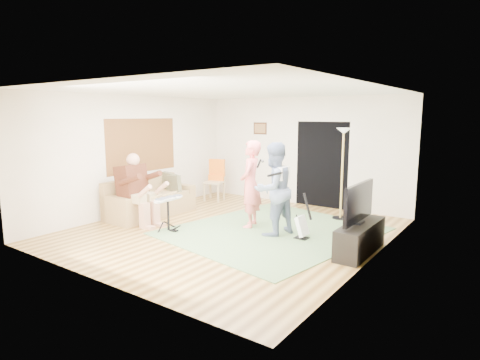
% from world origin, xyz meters
% --- Properties ---
extents(floor, '(6.00, 6.00, 0.00)m').
position_xyz_m(floor, '(0.00, 0.00, 0.00)').
color(floor, brown).
rests_on(floor, ground).
extents(walls, '(5.50, 6.00, 2.70)m').
position_xyz_m(walls, '(0.00, 0.00, 1.35)').
color(walls, '#F0E3D0').
rests_on(walls, floor).
extents(ceiling, '(6.00, 6.00, 0.00)m').
position_xyz_m(ceiling, '(0.00, 0.00, 2.70)').
color(ceiling, white).
rests_on(ceiling, walls).
extents(window_blinds, '(0.00, 2.05, 2.05)m').
position_xyz_m(window_blinds, '(-2.74, 0.20, 1.55)').
color(window_blinds, brown).
rests_on(window_blinds, walls).
extents(doorway, '(2.10, 0.00, 2.10)m').
position_xyz_m(doorway, '(0.55, 2.99, 1.05)').
color(doorway, black).
rests_on(doorway, walls).
extents(picture_frame, '(0.42, 0.03, 0.32)m').
position_xyz_m(picture_frame, '(-1.25, 2.99, 1.90)').
color(picture_frame, '#3F2314').
rests_on(picture_frame, walls).
extents(area_rug, '(3.88, 4.26, 0.02)m').
position_xyz_m(area_rug, '(0.69, 0.44, 0.01)').
color(area_rug, '#587C4B').
rests_on(area_rug, floor).
extents(sofa, '(0.85, 2.07, 0.84)m').
position_xyz_m(sofa, '(-2.29, -0.07, 0.28)').
color(sofa, '#A88654').
rests_on(sofa, floor).
extents(drummer, '(0.96, 0.54, 1.48)m').
position_xyz_m(drummer, '(-1.86, -0.72, 0.58)').
color(drummer, '#502516').
rests_on(drummer, sofa).
extents(drum_kit, '(0.38, 0.67, 0.69)m').
position_xyz_m(drum_kit, '(-1.00, -0.72, 0.30)').
color(drum_kit, black).
rests_on(drum_kit, floor).
extents(singer, '(0.63, 0.75, 1.76)m').
position_xyz_m(singer, '(0.15, 0.47, 0.88)').
color(singer, '#FB6F6D').
rests_on(singer, floor).
extents(microphone, '(0.06, 0.06, 0.24)m').
position_xyz_m(microphone, '(0.35, 0.47, 1.31)').
color(microphone, black).
rests_on(microphone, singer).
extents(guitarist, '(0.89, 1.01, 1.76)m').
position_xyz_m(guitarist, '(0.81, 0.26, 0.88)').
color(guitarist, slate).
rests_on(guitarist, floor).
extents(guitar_held, '(0.12, 0.60, 0.26)m').
position_xyz_m(guitar_held, '(1.01, 0.26, 1.20)').
color(guitar_held, white).
rests_on(guitar_held, guitarist).
extents(guitar_spare, '(0.31, 0.28, 0.87)m').
position_xyz_m(guitar_spare, '(1.39, 0.32, 0.25)').
color(guitar_spare, black).
rests_on(guitar_spare, floor).
extents(torchiere_lamp, '(0.36, 0.36, 1.98)m').
position_xyz_m(torchiere_lamp, '(1.41, 2.12, 1.36)').
color(torchiere_lamp, black).
rests_on(torchiere_lamp, floor).
extents(dining_chair, '(0.57, 0.59, 1.09)m').
position_xyz_m(dining_chair, '(-2.06, 2.06, 0.39)').
color(dining_chair, '#CBB484').
rests_on(dining_chair, floor).
extents(tv_cabinet, '(0.40, 1.40, 0.50)m').
position_xyz_m(tv_cabinet, '(2.50, 0.20, 0.25)').
color(tv_cabinet, black).
rests_on(tv_cabinet, floor).
extents(television, '(0.06, 1.21, 0.63)m').
position_xyz_m(television, '(2.45, 0.20, 0.85)').
color(television, black).
rests_on(television, tv_cabinet).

